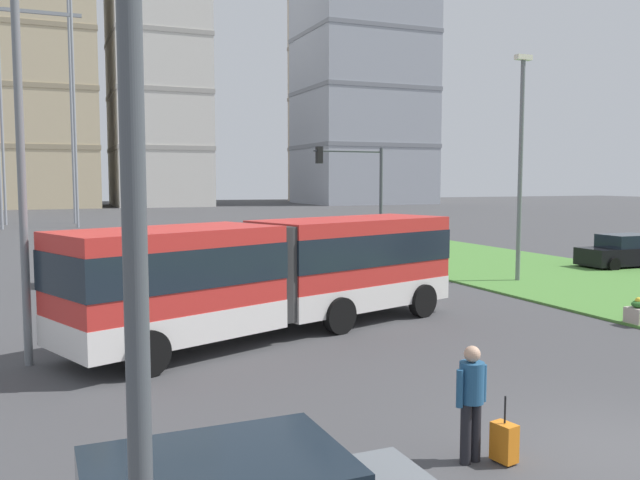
{
  "coord_description": "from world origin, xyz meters",
  "views": [
    {
      "loc": [
        -8.01,
        -7.36,
        4.13
      ],
      "look_at": [
        0.12,
        12.44,
        2.2
      ],
      "focal_mm": 37.39,
      "sensor_mm": 36.0,
      "label": 1
    }
  ],
  "objects_px": {
    "car_black_sedan": "(625,252)",
    "apartment_tower_centre": "(157,43)",
    "rolling_suitcase": "(504,442)",
    "articulated_bus": "(276,273)",
    "streetlight_left": "(20,149)",
    "apartment_tower_westcentre": "(26,66)",
    "apartment_tower_east": "(363,66)",
    "traffic_light_far_right": "(359,184)",
    "apartment_tower_eastcentre": "(350,74)",
    "car_silver_hatch": "(102,265)",
    "streetlight_median": "(521,159)",
    "traffic_light_near_left": "(284,149)",
    "pedestrian_crossing": "(471,396)"
  },
  "relations": [
    {
      "from": "rolling_suitcase",
      "to": "car_silver_hatch",
      "type": "bearing_deg",
      "value": 101.54
    },
    {
      "from": "articulated_bus",
      "to": "apartment_tower_westcentre",
      "type": "distance_m",
      "value": 96.93
    },
    {
      "from": "car_silver_hatch",
      "to": "apartment_tower_westcentre",
      "type": "height_order",
      "value": "apartment_tower_westcentre"
    },
    {
      "from": "traffic_light_far_right",
      "to": "streetlight_median",
      "type": "height_order",
      "value": "streetlight_median"
    },
    {
      "from": "traffic_light_near_left",
      "to": "traffic_light_far_right",
      "type": "bearing_deg",
      "value": 63.28
    },
    {
      "from": "apartment_tower_eastcentre",
      "to": "apartment_tower_westcentre",
      "type": "bearing_deg",
      "value": -171.37
    },
    {
      "from": "articulated_bus",
      "to": "traffic_light_near_left",
      "type": "xyz_separation_m",
      "value": [
        -4.12,
        -12.47,
        2.69
      ]
    },
    {
      "from": "apartment_tower_eastcentre",
      "to": "apartment_tower_east",
      "type": "xyz_separation_m",
      "value": [
        -3.47,
        -12.76,
        -0.63
      ]
    },
    {
      "from": "apartment_tower_centre",
      "to": "rolling_suitcase",
      "type": "bearing_deg",
      "value": -96.13
    },
    {
      "from": "car_silver_hatch",
      "to": "streetlight_median",
      "type": "bearing_deg",
      "value": -21.1
    },
    {
      "from": "articulated_bus",
      "to": "traffic_light_far_right",
      "type": "bearing_deg",
      "value": 55.97
    },
    {
      "from": "car_black_sedan",
      "to": "rolling_suitcase",
      "type": "xyz_separation_m",
      "value": [
        -19.08,
        -15.7,
        -0.44
      ]
    },
    {
      "from": "car_black_sedan",
      "to": "car_silver_hatch",
      "type": "relative_size",
      "value": 1.0
    },
    {
      "from": "car_silver_hatch",
      "to": "apartment_tower_centre",
      "type": "distance_m",
      "value": 87.93
    },
    {
      "from": "articulated_bus",
      "to": "apartment_tower_westcentre",
      "type": "height_order",
      "value": "apartment_tower_westcentre"
    },
    {
      "from": "car_black_sedan",
      "to": "apartment_tower_centre",
      "type": "xyz_separation_m",
      "value": [
        -8.02,
        87.23,
        25.28
      ]
    },
    {
      "from": "car_silver_hatch",
      "to": "traffic_light_far_right",
      "type": "xyz_separation_m",
      "value": [
        12.13,
        1.58,
        3.19
      ]
    },
    {
      "from": "rolling_suitcase",
      "to": "apartment_tower_westcentre",
      "type": "height_order",
      "value": "apartment_tower_westcentre"
    },
    {
      "from": "articulated_bus",
      "to": "streetlight_left",
      "type": "distance_m",
      "value": 6.94
    },
    {
      "from": "rolling_suitcase",
      "to": "apartment_tower_east",
      "type": "bearing_deg",
      "value": 65.15
    },
    {
      "from": "traffic_light_near_left",
      "to": "apartment_tower_centre",
      "type": "bearing_deg",
      "value": 81.64
    },
    {
      "from": "rolling_suitcase",
      "to": "apartment_tower_westcentre",
      "type": "bearing_deg",
      "value": 94.53
    },
    {
      "from": "apartment_tower_centre",
      "to": "apartment_tower_east",
      "type": "relative_size",
      "value": 1.08
    },
    {
      "from": "streetlight_left",
      "to": "apartment_tower_centre",
      "type": "bearing_deg",
      "value": 79.45
    },
    {
      "from": "traffic_light_far_right",
      "to": "apartment_tower_east",
      "type": "xyz_separation_m",
      "value": [
        38.16,
        78.09,
        20.14
      ]
    },
    {
      "from": "car_black_sedan",
      "to": "apartment_tower_east",
      "type": "bearing_deg",
      "value": 72.12
    },
    {
      "from": "pedestrian_crossing",
      "to": "apartment_tower_east",
      "type": "height_order",
      "value": "apartment_tower_east"
    },
    {
      "from": "rolling_suitcase",
      "to": "apartment_tower_westcentre",
      "type": "xyz_separation_m",
      "value": [
        -8.22,
        103.74,
        20.93
      ]
    },
    {
      "from": "car_black_sedan",
      "to": "traffic_light_near_left",
      "type": "height_order",
      "value": "traffic_light_near_left"
    },
    {
      "from": "streetlight_median",
      "to": "traffic_light_near_left",
      "type": "bearing_deg",
      "value": -132.8
    },
    {
      "from": "car_black_sedan",
      "to": "streetlight_median",
      "type": "distance_m",
      "value": 8.8
    },
    {
      "from": "streetlight_left",
      "to": "apartment_tower_westcentre",
      "type": "relative_size",
      "value": 0.21
    },
    {
      "from": "pedestrian_crossing",
      "to": "traffic_light_far_right",
      "type": "relative_size",
      "value": 0.3
    },
    {
      "from": "apartment_tower_east",
      "to": "car_silver_hatch",
      "type": "bearing_deg",
      "value": -122.26
    },
    {
      "from": "pedestrian_crossing",
      "to": "traffic_light_far_right",
      "type": "bearing_deg",
      "value": 68.44
    },
    {
      "from": "traffic_light_far_right",
      "to": "apartment_tower_eastcentre",
      "type": "xyz_separation_m",
      "value": [
        41.63,
        90.86,
        20.77
      ]
    },
    {
      "from": "apartment_tower_westcentre",
      "to": "apartment_tower_east",
      "type": "bearing_deg",
      "value": -4.18
    },
    {
      "from": "traffic_light_near_left",
      "to": "apartment_tower_centre",
      "type": "height_order",
      "value": "apartment_tower_centre"
    },
    {
      "from": "streetlight_median",
      "to": "apartment_tower_east",
      "type": "xyz_separation_m",
      "value": [
        34.65,
        85.71,
        19.11
      ]
    },
    {
      "from": "rolling_suitcase",
      "to": "traffic_light_near_left",
      "type": "relative_size",
      "value": 0.15
    },
    {
      "from": "car_black_sedan",
      "to": "streetlight_left",
      "type": "xyz_separation_m",
      "value": [
        -25.65,
        -7.43,
        4.05
      ]
    },
    {
      "from": "car_black_sedan",
      "to": "streetlight_left",
      "type": "bearing_deg",
      "value": -163.85
    },
    {
      "from": "apartment_tower_centre",
      "to": "traffic_light_far_right",
      "type": "bearing_deg",
      "value": -92.14
    },
    {
      "from": "car_black_sedan",
      "to": "apartment_tower_east",
      "type": "xyz_separation_m",
      "value": [
        27.11,
        84.06,
        23.33
      ]
    },
    {
      "from": "car_silver_hatch",
      "to": "streetlight_median",
      "type": "height_order",
      "value": "streetlight_median"
    },
    {
      "from": "car_black_sedan",
      "to": "rolling_suitcase",
      "type": "relative_size",
      "value": 4.58
    },
    {
      "from": "car_silver_hatch",
      "to": "apartment_tower_centre",
      "type": "relative_size",
      "value": 0.09
    },
    {
      "from": "streetlight_median",
      "to": "apartment_tower_westcentre",
      "type": "relative_size",
      "value": 0.21
    },
    {
      "from": "articulated_bus",
      "to": "car_black_sedan",
      "type": "distance_m",
      "value": 20.61
    },
    {
      "from": "pedestrian_crossing",
      "to": "apartment_tower_eastcentre",
      "type": "relative_size",
      "value": 0.04
    }
  ]
}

